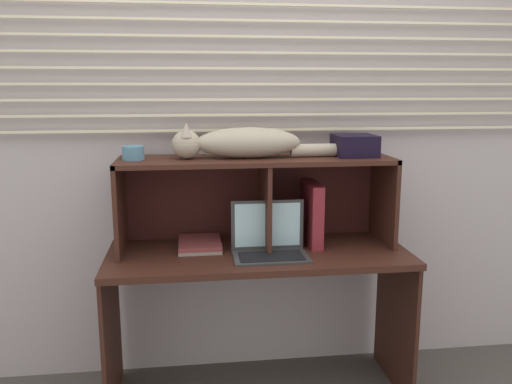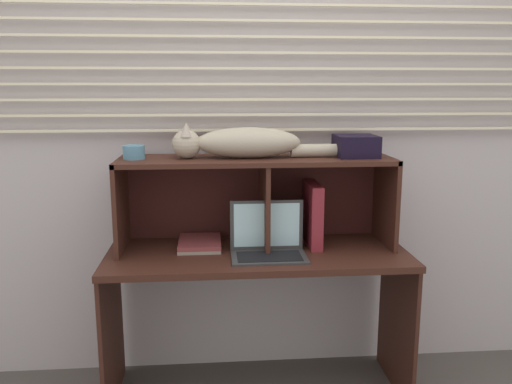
{
  "view_description": "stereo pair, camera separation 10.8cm",
  "coord_description": "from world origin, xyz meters",
  "px_view_note": "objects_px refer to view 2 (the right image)",
  "views": [
    {
      "loc": [
        -0.31,
        -2.09,
        1.47
      ],
      "look_at": [
        0.0,
        0.32,
        0.98
      ],
      "focal_mm": 37.09,
      "sensor_mm": 36.0,
      "label": 1
    },
    {
      "loc": [
        -0.2,
        -2.1,
        1.47
      ],
      "look_at": [
        0.0,
        0.32,
        0.98
      ],
      "focal_mm": 37.09,
      "sensor_mm": 36.0,
      "label": 2
    }
  ],
  "objects_px": {
    "cat": "(243,143)",
    "storage_box": "(356,146)",
    "laptop": "(268,243)",
    "book_stack": "(200,243)",
    "small_basket": "(134,152)",
    "binder_upright": "(313,214)"
  },
  "relations": [
    {
      "from": "cat",
      "to": "book_stack",
      "type": "xyz_separation_m",
      "value": [
        -0.21,
        0.0,
        -0.48
      ]
    },
    {
      "from": "binder_upright",
      "to": "storage_box",
      "type": "bearing_deg",
      "value": 0.0
    },
    {
      "from": "binder_upright",
      "to": "storage_box",
      "type": "height_order",
      "value": "storage_box"
    },
    {
      "from": "cat",
      "to": "laptop",
      "type": "relative_size",
      "value": 2.48
    },
    {
      "from": "binder_upright",
      "to": "book_stack",
      "type": "distance_m",
      "value": 0.56
    },
    {
      "from": "book_stack",
      "to": "cat",
      "type": "bearing_deg",
      "value": -0.53
    },
    {
      "from": "laptop",
      "to": "storage_box",
      "type": "bearing_deg",
      "value": 19.16
    },
    {
      "from": "laptop",
      "to": "small_basket",
      "type": "xyz_separation_m",
      "value": [
        -0.6,
        0.15,
        0.4
      ]
    },
    {
      "from": "book_stack",
      "to": "storage_box",
      "type": "distance_m",
      "value": 0.87
    },
    {
      "from": "small_basket",
      "to": "storage_box",
      "type": "distance_m",
      "value": 1.03
    },
    {
      "from": "binder_upright",
      "to": "small_basket",
      "type": "distance_m",
      "value": 0.88
    },
    {
      "from": "book_stack",
      "to": "storage_box",
      "type": "xyz_separation_m",
      "value": [
        0.74,
        -0.0,
        0.46
      ]
    },
    {
      "from": "cat",
      "to": "storage_box",
      "type": "height_order",
      "value": "cat"
    },
    {
      "from": "small_basket",
      "to": "cat",
      "type": "bearing_deg",
      "value": 0.0
    },
    {
      "from": "storage_box",
      "to": "small_basket",
      "type": "bearing_deg",
      "value": 180.0
    },
    {
      "from": "laptop",
      "to": "storage_box",
      "type": "relative_size",
      "value": 1.7
    },
    {
      "from": "book_stack",
      "to": "storage_box",
      "type": "bearing_deg",
      "value": -0.15
    },
    {
      "from": "cat",
      "to": "book_stack",
      "type": "distance_m",
      "value": 0.52
    },
    {
      "from": "binder_upright",
      "to": "book_stack",
      "type": "height_order",
      "value": "binder_upright"
    },
    {
      "from": "laptop",
      "to": "cat",
      "type": "bearing_deg",
      "value": 124.84
    },
    {
      "from": "storage_box",
      "to": "binder_upright",
      "type": "bearing_deg",
      "value": 180.0
    },
    {
      "from": "cat",
      "to": "storage_box",
      "type": "distance_m",
      "value": 0.53
    }
  ]
}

